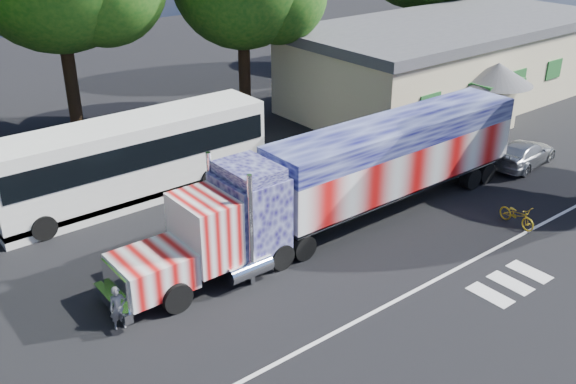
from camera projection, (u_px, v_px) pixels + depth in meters
ground at (337, 264)px, 24.13m from camera, size 100.00×100.00×0.00m
lane_markings at (446, 293)px, 22.42m from camera, size 30.00×2.67×0.01m
semi_truck at (354, 174)px, 26.37m from camera, size 19.97×3.15×4.26m
coach_bus at (134, 158)px, 28.63m from camera, size 12.57×2.93×3.66m
hall_building at (452, 61)px, 41.89m from camera, size 22.40×12.80×5.20m
parked_car at (524, 153)px, 32.51m from camera, size 4.65×2.33×1.30m
woman at (118, 308)px, 20.33m from camera, size 0.63×0.50×1.52m
bicycle at (517, 215)px, 26.75m from camera, size 0.85×1.85×0.94m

